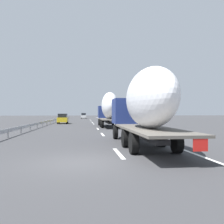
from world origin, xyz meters
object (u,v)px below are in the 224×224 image
truck_trailing (144,104)px  car_yellow_coupe (63,119)px  road_sign (115,112)px  car_white_van (84,116)px  truck_lead (109,108)px

truck_trailing → car_yellow_coupe: (31.72, 7.43, -1.58)m
car_yellow_coupe → road_sign: (5.78, -10.53, 1.22)m
road_sign → truck_trailing: bearing=175.3°
truck_trailing → road_sign: bearing=-4.7°
truck_trailing → car_white_van: 72.18m
car_white_van → road_sign: 35.25m
truck_lead → road_sign: size_ratio=3.86×
car_yellow_coupe → road_sign: 12.08m
car_white_van → road_sign: (-34.57, -6.77, 1.20)m
truck_lead → road_sign: (17.15, -3.10, -0.51)m
truck_trailing → truck_lead: bearing=0.0°
car_yellow_coupe → truck_lead: bearing=-146.8°
car_white_van → truck_trailing: bearing=-177.1°
truck_lead → road_sign: truck_lead is taller
truck_lead → car_yellow_coupe: (11.37, 7.43, -1.74)m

